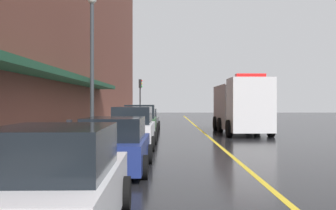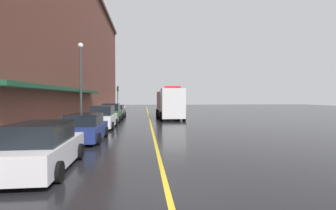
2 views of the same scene
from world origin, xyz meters
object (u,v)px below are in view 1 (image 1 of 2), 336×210
parking_meter_0 (32,145)px  street_lamp_left (91,52)px  parked_car_2 (132,129)px  traffic_light_near (139,92)px  parked_car_4 (145,120)px  parking_meter_1 (68,134)px  box_truck (239,107)px  parked_car_1 (114,146)px  parked_car_3 (139,122)px  parked_car_0 (55,185)px

parking_meter_0 → street_lamp_left: 11.02m
parked_car_2 → traffic_light_near: (-1.39, 25.64, 2.31)m
parked_car_4 → street_lamp_left: bearing=169.2°
parking_meter_1 → box_truck: bearing=62.3°
parking_meter_1 → traffic_light_near: traffic_light_near is taller
parked_car_1 → parked_car_2: (0.00, 6.17, 0.10)m
parking_meter_0 → traffic_light_near: size_ratio=0.31×
parked_car_1 → parked_car_4: 17.46m
street_lamp_left → traffic_light_near: 24.30m
parking_meter_1 → parking_meter_0: bearing=-90.0°
parking_meter_0 → parked_car_4: bearing=86.1°
parked_car_2 → parked_car_3: size_ratio=0.98×
parked_car_3 → traffic_light_near: traffic_light_near is taller
parked_car_2 → parked_car_4: 11.29m
parked_car_3 → street_lamp_left: size_ratio=0.66×
parked_car_2 → parked_car_4: bearing=0.7°
parked_car_3 → street_lamp_left: street_lamp_left is taller
parked_car_0 → traffic_light_near: 37.90m
parking_meter_1 → parked_car_3: bearing=83.3°
street_lamp_left → traffic_light_near: street_lamp_left is taller
parked_car_0 → parked_car_2: bearing=-2.1°
parked_car_1 → parked_car_2: size_ratio=1.00×
parking_meter_0 → street_lamp_left: bearing=93.3°
parked_car_0 → street_lamp_left: size_ratio=0.67×
parked_car_0 → parking_meter_0: size_ratio=3.48×
parked_car_1 → traffic_light_near: traffic_light_near is taller
parked_car_0 → box_truck: (6.36, 21.06, 0.97)m
parking_meter_1 → parked_car_2: bearing=75.8°
box_truck → parked_car_1: bearing=-23.5°
parking_meter_1 → traffic_light_near: 31.44m
parked_car_1 → parked_car_2: 6.17m
box_truck → traffic_light_near: bearing=-156.5°
parking_meter_1 → street_lamp_left: 7.87m
parked_car_2 → street_lamp_left: size_ratio=0.64×
parked_car_2 → parked_car_4: size_ratio=1.04×
parked_car_1 → box_truck: bearing=-22.3°
parked_car_4 → box_truck: (6.29, -2.40, 1.00)m
parked_car_4 → street_lamp_left: 10.75m
parked_car_1 → street_lamp_left: street_lamp_left is taller
parked_car_0 → street_lamp_left: street_lamp_left is taller
box_truck → parking_meter_0: size_ratio=6.43×
parking_meter_0 → traffic_light_near: (0.06, 34.75, 2.10)m
box_truck → traffic_light_near: traffic_light_near is taller
parked_car_3 → parked_car_4: size_ratio=1.06×
parked_car_3 → parked_car_1: bearing=179.6°
parked_car_0 → parked_car_2: (0.13, 12.17, 0.07)m
street_lamp_left → parked_car_1: bearing=-74.8°
parked_car_3 → street_lamp_left: bearing=156.0°
parked_car_3 → parking_meter_0: parked_car_3 is taller
parked_car_2 → parked_car_3: 5.97m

